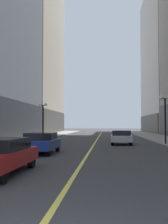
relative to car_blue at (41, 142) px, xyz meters
name	(u,v)px	position (x,y,z in m)	size (l,w,h in m)	color
ground_plane	(98,138)	(3.04, 20.75, -0.72)	(200.00, 200.00, 0.00)	#38383A
sidewalk_left	(39,137)	(-5.21, 20.75, -0.64)	(4.50, 78.00, 0.15)	gray
sidewalk_right	(159,138)	(11.29, 20.75, -0.64)	(4.50, 78.00, 0.15)	gray
lane_centre_stripe	(98,138)	(3.04, 20.75, -0.72)	(0.16, 70.00, 0.01)	#E5D64C
building_left_far	(30,45)	(-13.66, 45.75, 19.69)	(12.60, 26.00, 40.98)	#B7AD99
car_blue	(41,142)	(0.00, 0.00, 0.00)	(1.96, 4.07, 1.32)	navy
car_silver	(121,137)	(5.58, 8.50, 0.00)	(2.03, 4.15, 1.32)	#B7B7BC
street_lamp_left_far	(43,113)	(-3.36, 15.24, 2.54)	(1.06, 0.36, 4.43)	black
street_lamp_right_mid	(165,109)	(9.44, 7.75, 2.54)	(1.06, 0.36, 4.43)	black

